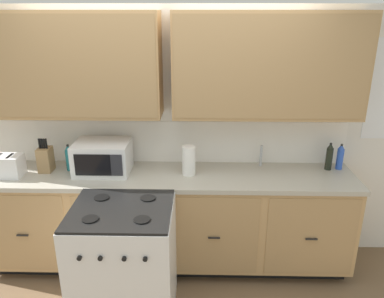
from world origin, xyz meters
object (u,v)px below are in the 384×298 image
Objects in this scene: microwave at (103,157)px; knife_block at (45,159)px; paper_towel_roll at (189,160)px; stove_range at (125,262)px; bottle_dark at (329,157)px; bottle_blue at (340,157)px; toaster at (6,166)px; bottle_teal at (69,158)px.

knife_block is (-0.52, 0.01, -0.02)m from microwave.
microwave reaches higher than paper_towel_roll.
bottle_dark is (1.74, 0.77, 0.59)m from stove_range.
bottle_blue is at bearing 6.40° from paper_towel_roll.
stove_range is 3.97× the size of bottle_blue.
stove_range is 2.00m from bottle_dark.
toaster is 2.86m from bottle_dark.
stove_range is 2.09m from bottle_blue.
microwave is 1.97× the size of bottle_teal.
bottle_teal is (-2.45, -0.08, 0.00)m from bottle_blue.
toaster is 0.90× the size of knife_block.
microwave is 0.32m from bottle_teal.
bottle_teal is at bearing 7.49° from knife_block.
knife_block is 2.55m from bottle_dark.
bottle_teal is (-0.60, 0.70, 0.59)m from stove_range.
knife_block is 1.30× the size of bottle_blue.
knife_block reaches higher than stove_range.
toaster is at bearing 153.27° from stove_range.
knife_block reaches higher than toaster.
toaster is at bearing -158.76° from knife_block.
stove_range is at bearing -156.12° from bottle_dark.
paper_towel_roll is at bearing -173.60° from bottle_blue.
paper_towel_roll is at bearing -2.62° from microwave.
bottle_dark reaches higher than stove_range.
bottle_teal reaches higher than stove_range.
microwave is at bearing 177.38° from paper_towel_roll.
knife_block is at bearing -177.84° from bottle_dark.
toaster is 0.33m from knife_block.
microwave is (-0.29, 0.67, 0.61)m from stove_range.
toaster is at bearing -175.56° from bottle_blue.
bottle_teal reaches higher than bottle_blue.
bottle_dark is at bearing 1.69° from bottle_teal.
bottle_blue is (0.10, 0.02, -0.01)m from bottle_dark.
bottle_blue is at bearing 8.52° from bottle_dark.
stove_range is 0.95m from microwave.
toaster is at bearing -172.28° from microwave.
knife_block is 1.27× the size of bottle_teal.
microwave reaches higher than bottle_teal.
bottle_blue is (2.13, 0.12, -0.02)m from microwave.
microwave is 0.52m from knife_block.
microwave is at bearing -177.10° from bottle_dark.
paper_towel_roll is 1.38m from bottle_blue.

